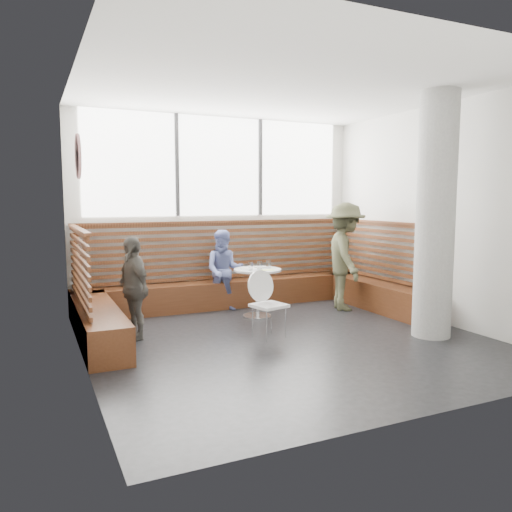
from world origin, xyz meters
name	(u,v)px	position (x,y,z in m)	size (l,w,h in m)	color
room	(289,217)	(0.00, 0.00, 1.60)	(5.00, 5.00, 3.20)	silver
booth	(236,288)	(0.00, 1.77, 0.41)	(5.00, 2.50, 1.44)	#432210
concrete_column	(435,216)	(1.85, -0.60, 1.60)	(0.50, 0.50, 3.20)	gray
wall_art	(78,156)	(-2.46, 0.40, 2.30)	(0.50, 0.50, 0.03)	white
cafe_table	(258,283)	(0.19, 1.35, 0.54)	(0.73, 0.73, 0.75)	silver
cafe_chair	(267,298)	(-0.17, 0.29, 0.52)	(0.42, 0.41, 0.88)	white
adult_man	(345,256)	(1.73, 1.25, 0.89)	(1.15, 0.66, 1.77)	#44452E
child_back	(224,271)	(-0.12, 1.99, 0.66)	(0.65, 0.50, 1.33)	#6672B1
child_left	(133,288)	(-1.80, 0.93, 0.67)	(0.79, 0.33, 1.35)	#4F4D47
plate_near	(246,268)	(0.04, 1.45, 0.76)	(0.19, 0.19, 0.01)	white
plate_far	(260,267)	(0.30, 1.50, 0.76)	(0.21, 0.21, 0.01)	white
glass_left	(251,266)	(0.04, 1.29, 0.81)	(0.07, 0.07, 0.11)	white
glass_mid	(260,265)	(0.21, 1.32, 0.81)	(0.08, 0.08, 0.12)	white
glass_right	(268,264)	(0.40, 1.40, 0.81)	(0.07, 0.07, 0.12)	white
menu_card	(268,270)	(0.28, 1.17, 0.76)	(0.19, 0.14, 0.00)	#A5C64C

